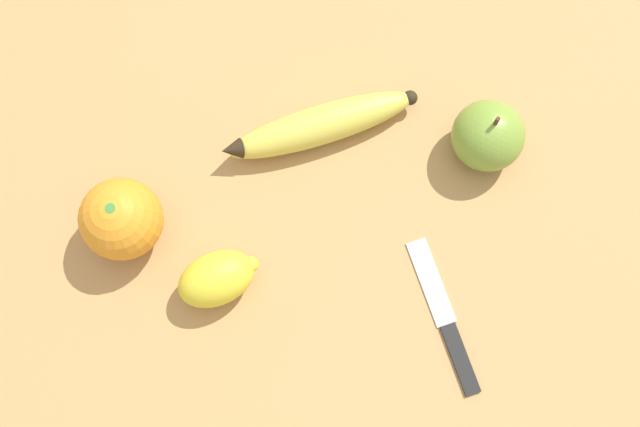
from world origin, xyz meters
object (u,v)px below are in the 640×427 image
banana (320,125)px  lemon (217,279)px  apple (488,136)px  paring_knife (446,321)px  orange (121,219)px

banana → lemon: 0.20m
apple → paring_knife: size_ratio=0.53×
paring_knife → lemon: bearing=151.7°
banana → orange: bearing=10.7°
orange → lemon: size_ratio=0.88×
banana → orange: size_ratio=2.44×
orange → lemon: bearing=-20.2°
orange → banana: bearing=39.6°
apple → lemon: bearing=-140.9°
banana → apple: apple is taller
lemon → apple: bearing=39.1°
lemon → paring_knife: 0.24m
lemon → paring_knife: (0.24, 0.00, -0.02)m
orange → lemon: 0.12m
lemon → orange: bearing=159.8°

